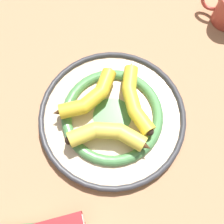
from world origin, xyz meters
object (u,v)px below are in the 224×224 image
at_px(banana_a, 109,135).
at_px(banana_b, 89,98).
at_px(decorative_bowl, 112,115).
at_px(banana_c, 134,98).

relative_size(banana_a, banana_b, 1.13).
bearing_deg(decorative_bowl, banana_b, 136.24).
bearing_deg(banana_b, decorative_bowl, -72.32).
distance_m(banana_a, banana_b, 0.10).
bearing_deg(banana_b, banana_c, -43.21).
xyz_separation_m(decorative_bowl, banana_b, (-0.05, 0.04, 0.04)).
relative_size(decorative_bowl, banana_b, 2.14).
xyz_separation_m(decorative_bowl, banana_c, (0.06, 0.02, 0.03)).
relative_size(banana_b, banana_c, 0.86).
bearing_deg(banana_c, banana_b, -103.59).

